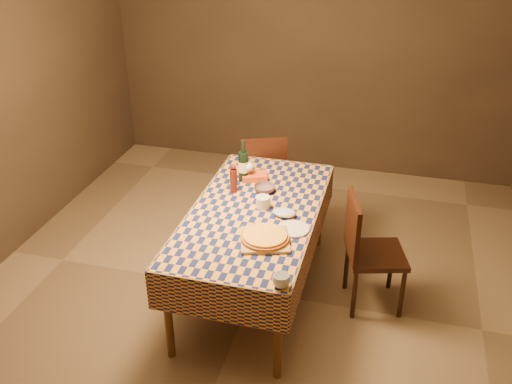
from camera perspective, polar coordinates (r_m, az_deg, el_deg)
room at (r=4.01m, az=-0.18°, el=5.33°), size 5.00×5.10×2.70m
dining_table at (r=4.31m, az=-0.17°, el=-2.72°), size 0.94×1.84×0.77m
cutting_board at (r=3.91m, az=0.89°, el=-4.79°), size 0.41×0.41×0.02m
pizza at (r=3.90m, az=0.89°, el=-4.47°), size 0.40×0.40×0.03m
pepper_mill at (r=4.48m, az=-2.26°, el=1.28°), size 0.06×0.06×0.24m
bowl at (r=4.52m, az=0.86°, el=0.33°), size 0.21×0.21×0.05m
wine_glass at (r=4.66m, az=-0.72°, el=2.46°), size 0.09×0.09×0.16m
wine_bottle at (r=4.66m, az=-1.27°, el=2.67°), size 0.11×0.11×0.35m
deli_tub at (r=4.29m, az=0.71°, el=-1.01°), size 0.14×0.14×0.09m
takeout_container at (r=4.71m, az=-0.14°, el=1.57°), size 0.24×0.20×0.05m
white_plate at (r=4.04m, az=3.73°, el=-3.71°), size 0.30×0.30×0.01m
tumbler at (r=3.49m, az=2.54°, el=-8.85°), size 0.12×0.12×0.09m
flour_patch at (r=3.95m, az=0.59°, el=-4.57°), size 0.26×0.21×0.00m
flour_bag at (r=4.20m, az=2.89°, el=-2.09°), size 0.20×0.18×0.05m
chair_far at (r=5.36m, az=0.61°, el=1.81°), size 0.55×0.55×0.93m
chair_right at (r=4.38m, az=10.95°, el=-5.40°), size 0.53×0.52×0.93m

